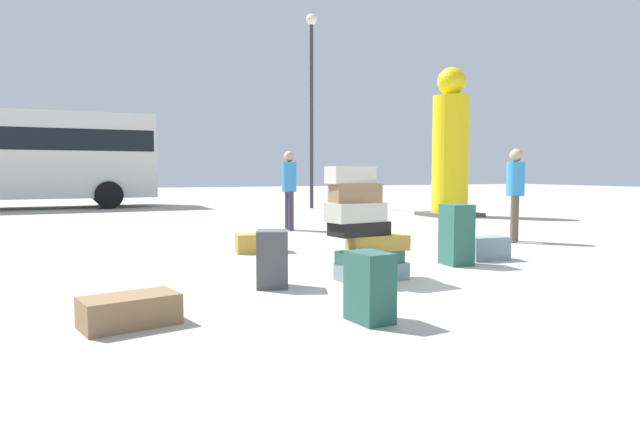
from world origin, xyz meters
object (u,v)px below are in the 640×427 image
at_px(suitcase_tan_left_side, 260,243).
at_px(suitcase_teal_upright_blue, 456,235).
at_px(parked_bus, 10,153).
at_px(lamp_post, 311,83).
at_px(yellow_dummy_statue, 450,151).
at_px(suitcase_tower, 364,232).
at_px(suitcase_brown_right_side, 130,311).
at_px(suitcase_charcoal_behind_tower, 272,259).
at_px(suitcase_slate_foreground_far, 488,248).
at_px(person_tourist_with_camera, 289,183).
at_px(suitcase_teal_foreground_near, 370,287).
at_px(person_bearded_onlooker, 515,187).

xyz_separation_m(suitcase_tan_left_side, suitcase_teal_upright_blue, (1.97, -2.10, 0.25)).
xyz_separation_m(parked_bus, lamp_post, (9.13, -3.60, 2.30)).
relative_size(suitcase_teal_upright_blue, lamp_post, 0.12).
bearing_deg(lamp_post, yellow_dummy_statue, -65.91).
height_order(suitcase_tower, suitcase_brown_right_side, suitcase_tower).
relative_size(suitcase_tower, parked_bus, 0.14).
height_order(suitcase_tan_left_side, lamp_post, lamp_post).
bearing_deg(lamp_post, suitcase_charcoal_behind_tower, -114.78).
relative_size(suitcase_tower, suitcase_slate_foreground_far, 2.33).
relative_size(suitcase_slate_foreground_far, person_tourist_with_camera, 0.33).
relative_size(suitcase_teal_foreground_near, suitcase_teal_upright_blue, 0.72).
xyz_separation_m(suitcase_brown_right_side, person_tourist_with_camera, (3.70, 6.30, 0.85)).
relative_size(person_bearded_onlooker, lamp_post, 0.25).
bearing_deg(suitcase_charcoal_behind_tower, suitcase_brown_right_side, -127.98).
relative_size(suitcase_charcoal_behind_tower, lamp_post, 0.09).
bearing_deg(suitcase_tower, suitcase_slate_foreground_far, 14.74).
bearing_deg(suitcase_slate_foreground_far, lamp_post, 85.42).
xyz_separation_m(suitcase_tower, suitcase_slate_foreground_far, (2.22, 0.58, -0.38)).
relative_size(suitcase_brown_right_side, parked_bus, 0.08).
height_order(suitcase_teal_upright_blue, person_tourist_with_camera, person_tourist_with_camera).
xyz_separation_m(suitcase_brown_right_side, parked_bus, (-2.19, 16.35, 1.71)).
height_order(suitcase_slate_foreground_far, person_bearded_onlooker, person_bearded_onlooker).
bearing_deg(lamp_post, parked_bus, 158.48).
height_order(suitcase_tan_left_side, suitcase_teal_foreground_near, suitcase_teal_foreground_near).
height_order(suitcase_charcoal_behind_tower, person_bearded_onlooker, person_bearded_onlooker).
xyz_separation_m(suitcase_tower, person_tourist_with_camera, (1.16, 5.39, 0.43)).
bearing_deg(suitcase_slate_foreground_far, suitcase_teal_foreground_near, -138.24).
bearing_deg(person_tourist_with_camera, yellow_dummy_statue, 112.34).
height_order(suitcase_teal_upright_blue, yellow_dummy_statue, yellow_dummy_statue).
height_order(suitcase_charcoal_behind_tower, suitcase_teal_foreground_near, suitcase_charcoal_behind_tower).
bearing_deg(yellow_dummy_statue, suitcase_tan_left_side, -146.18).
height_order(suitcase_tan_left_side, person_bearded_onlooker, person_bearded_onlooker).
xyz_separation_m(suitcase_slate_foreground_far, yellow_dummy_statue, (4.28, 6.56, 1.62)).
xyz_separation_m(suitcase_tan_left_side, lamp_post, (4.79, 9.31, 3.99)).
distance_m(suitcase_charcoal_behind_tower, person_bearded_onlooker, 5.45).
height_order(suitcase_teal_foreground_near, yellow_dummy_statue, yellow_dummy_statue).
bearing_deg(suitcase_teal_foreground_near, yellow_dummy_statue, 44.04).
distance_m(parked_bus, lamp_post, 10.08).
xyz_separation_m(suitcase_tan_left_side, yellow_dummy_statue, (6.89, 4.61, 1.64)).
relative_size(suitcase_charcoal_behind_tower, person_bearded_onlooker, 0.37).
bearing_deg(suitcase_teal_foreground_near, person_bearded_onlooker, 30.49).
height_order(suitcase_tower, suitcase_tan_left_side, suitcase_tower).
xyz_separation_m(suitcase_slate_foreground_far, person_bearded_onlooker, (1.77, 1.40, 0.79)).
xyz_separation_m(suitcase_slate_foreground_far, parked_bus, (-6.95, 14.86, 1.67)).
distance_m(suitcase_slate_foreground_far, person_tourist_with_camera, 4.99).
relative_size(suitcase_brown_right_side, suitcase_teal_upright_blue, 0.92).
xyz_separation_m(suitcase_teal_foreground_near, suitcase_teal_upright_blue, (2.36, 1.98, 0.11)).
height_order(suitcase_slate_foreground_far, suitcase_teal_foreground_near, suitcase_teal_foreground_near).
xyz_separation_m(suitcase_teal_foreground_near, parked_bus, (-3.95, 16.99, 1.55)).
xyz_separation_m(suitcase_teal_upright_blue, person_tourist_with_camera, (-0.42, 4.96, 0.58)).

